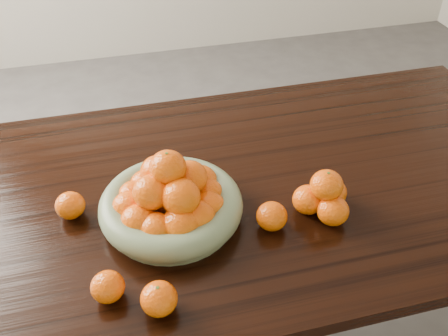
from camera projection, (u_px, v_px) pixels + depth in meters
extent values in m
plane|color=#555250|center=(234.00, 333.00, 1.90)|extent=(5.00, 5.00, 0.00)
cube|color=black|center=(237.00, 188.00, 1.44)|extent=(2.00, 1.00, 0.04)
cube|color=black|center=(413.00, 156.00, 2.18)|extent=(0.08, 0.08, 0.71)
cylinder|color=#6A7757|center=(172.00, 215.00, 1.32)|extent=(0.34, 0.34, 0.02)
torus|color=#6A7757|center=(171.00, 205.00, 1.29)|extent=(0.37, 0.37, 0.07)
ellipsoid|color=#DF5E06|center=(207.00, 194.00, 1.31)|extent=(0.09, 0.09, 0.08)
ellipsoid|color=#DF5E06|center=(200.00, 182.00, 1.34)|extent=(0.10, 0.10, 0.09)
ellipsoid|color=#DF5E06|center=(183.00, 176.00, 1.36)|extent=(0.09, 0.09, 0.08)
ellipsoid|color=#DF5E06|center=(161.00, 177.00, 1.36)|extent=(0.10, 0.10, 0.09)
ellipsoid|color=#DF5E06|center=(146.00, 185.00, 1.34)|extent=(0.09, 0.09, 0.08)
ellipsoid|color=#DF5E06|center=(134.00, 196.00, 1.30)|extent=(0.08, 0.08, 0.08)
ellipsoid|color=#DF5E06|center=(130.00, 208.00, 1.26)|extent=(0.09, 0.09, 0.09)
ellipsoid|color=#DF5E06|center=(139.00, 221.00, 1.22)|extent=(0.09, 0.09, 0.09)
ellipsoid|color=#DF5E06|center=(156.00, 229.00, 1.21)|extent=(0.09, 0.09, 0.08)
ellipsoid|color=#DF5E06|center=(181.00, 225.00, 1.21)|extent=(0.10, 0.10, 0.09)
ellipsoid|color=#DF5E06|center=(197.00, 217.00, 1.23)|extent=(0.09, 0.09, 0.09)
ellipsoid|color=#DF5E06|center=(209.00, 207.00, 1.27)|extent=(0.09, 0.09, 0.08)
ellipsoid|color=#DF5E06|center=(173.00, 202.00, 1.28)|extent=(0.09, 0.09, 0.08)
ellipsoid|color=#DF5E06|center=(190.00, 177.00, 1.28)|extent=(0.09, 0.09, 0.09)
ellipsoid|color=#DF5E06|center=(158.00, 171.00, 1.29)|extent=(0.09, 0.09, 0.08)
ellipsoid|color=#DF5E06|center=(151.00, 192.00, 1.22)|extent=(0.09, 0.09, 0.09)
ellipsoid|color=#DF5E06|center=(181.00, 197.00, 1.21)|extent=(0.10, 0.10, 0.09)
ellipsoid|color=#DF5E06|center=(168.00, 167.00, 1.22)|extent=(0.09, 0.09, 0.09)
ellipsoid|color=#DF5E06|center=(333.00, 211.00, 1.28)|extent=(0.08, 0.08, 0.08)
ellipsoid|color=#DF5E06|center=(331.00, 192.00, 1.34)|extent=(0.08, 0.08, 0.08)
ellipsoid|color=#DF5E06|center=(308.00, 200.00, 1.32)|extent=(0.08, 0.08, 0.08)
ellipsoid|color=#DF5E06|center=(327.00, 185.00, 1.28)|extent=(0.09, 0.09, 0.08)
ellipsoid|color=#DF5E06|center=(159.00, 299.00, 1.07)|extent=(0.08, 0.08, 0.08)
ellipsoid|color=#DF5E06|center=(108.00, 287.00, 1.10)|extent=(0.08, 0.08, 0.07)
ellipsoid|color=#DF5E06|center=(272.00, 216.00, 1.27)|extent=(0.08, 0.08, 0.07)
ellipsoid|color=#DF5E06|center=(70.00, 205.00, 1.30)|extent=(0.08, 0.08, 0.07)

